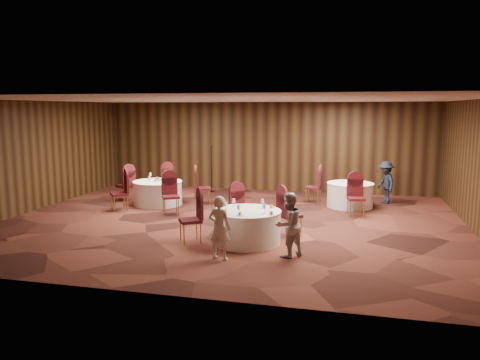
% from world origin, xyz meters
% --- Properties ---
extents(ground, '(12.00, 12.00, 0.00)m').
position_xyz_m(ground, '(0.00, 0.00, 0.00)').
color(ground, black).
rests_on(ground, ground).
extents(room_shell, '(12.00, 12.00, 12.00)m').
position_xyz_m(room_shell, '(0.00, 0.00, 1.96)').
color(room_shell, silver).
rests_on(room_shell, ground).
extents(table_main, '(1.52, 1.52, 0.74)m').
position_xyz_m(table_main, '(0.85, -1.80, 0.38)').
color(table_main, white).
rests_on(table_main, ground).
extents(table_left, '(1.53, 1.53, 0.74)m').
position_xyz_m(table_left, '(-2.79, 1.64, 0.38)').
color(table_left, white).
rests_on(table_left, ground).
extents(table_right, '(1.40, 1.40, 0.74)m').
position_xyz_m(table_right, '(3.04, 2.71, 0.38)').
color(table_right, white).
rests_on(table_right, ground).
extents(chairs_main, '(2.83, 2.02, 1.00)m').
position_xyz_m(chairs_main, '(0.50, -1.22, 0.50)').
color(chairs_main, '#3D0F0C').
rests_on(chairs_main, ground).
extents(chairs_left, '(3.26, 3.00, 1.00)m').
position_xyz_m(chairs_left, '(-2.77, 1.63, 0.50)').
color(chairs_left, '#3D0F0C').
rests_on(chairs_left, ground).
extents(chairs_right, '(1.91, 2.15, 1.00)m').
position_xyz_m(chairs_right, '(2.55, 2.32, 0.50)').
color(chairs_right, '#3D0F0C').
rests_on(chairs_right, ground).
extents(tabletop_main, '(1.15, 1.05, 0.22)m').
position_xyz_m(tabletop_main, '(0.98, -1.92, 0.84)').
color(tabletop_main, silver).
rests_on(tabletop_main, table_main).
extents(tabletop_left, '(0.91, 0.85, 0.22)m').
position_xyz_m(tabletop_left, '(-2.78, 1.64, 0.82)').
color(tabletop_left, silver).
rests_on(tabletop_left, table_left).
extents(tabletop_right, '(0.08, 0.08, 0.22)m').
position_xyz_m(tabletop_right, '(3.21, 2.41, 0.90)').
color(tabletop_right, silver).
rests_on(tabletop_right, table_right).
extents(mic_stand, '(0.24, 0.24, 1.64)m').
position_xyz_m(mic_stand, '(-1.85, 4.28, 0.48)').
color(mic_stand, black).
rests_on(mic_stand, ground).
extents(woman_a, '(0.51, 0.37, 1.29)m').
position_xyz_m(woman_a, '(0.58, -3.05, 0.64)').
color(woman_a, silver).
rests_on(woman_a, ground).
extents(woman_b, '(0.80, 0.81, 1.32)m').
position_xyz_m(woman_b, '(1.87, -2.55, 0.66)').
color(woman_b, '#ABABB0').
rests_on(woman_b, ground).
extents(man_c, '(0.79, 0.99, 1.34)m').
position_xyz_m(man_c, '(4.12, 3.51, 0.67)').
color(man_c, black).
rests_on(man_c, ground).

